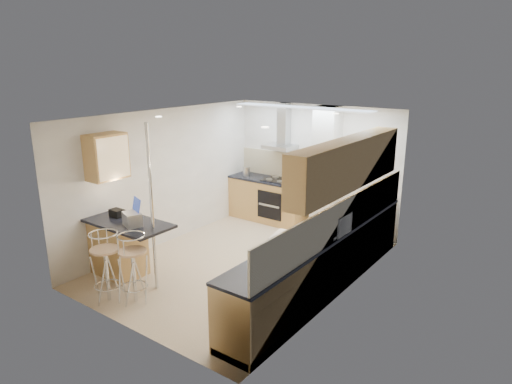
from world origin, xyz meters
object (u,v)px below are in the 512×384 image
Objects in this scene: bar_stool_end at (133,268)px; laptop at (132,219)px; bread_bin at (286,243)px; bar_stool_near at (106,267)px; microwave at (331,224)px.

laptop is at bearing 64.51° from bar_stool_end.
laptop is at bearing -176.77° from bread_bin.
bread_bin is (2.23, 1.18, 0.51)m from bar_stool_near.
laptop reaches higher than bread_bin.
microwave is at bearing 54.35° from bar_stool_near.
bar_stool_near is 1.02× the size of bar_stool_end.
microwave reaches higher than bar_stool_near.
bar_stool_near is 0.39m from bar_stool_end.
laptop is 2.41m from bread_bin.
bar_stool_end is 2.47× the size of bread_bin.
microwave is 0.53× the size of bar_stool_near.
bar_stool_end is at bearing -19.95° from laptop.
microwave reaches higher than bar_stool_end.
bar_stool_end is at bearing 132.32° from microwave.
bread_bin reaches higher than bar_stool_end.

